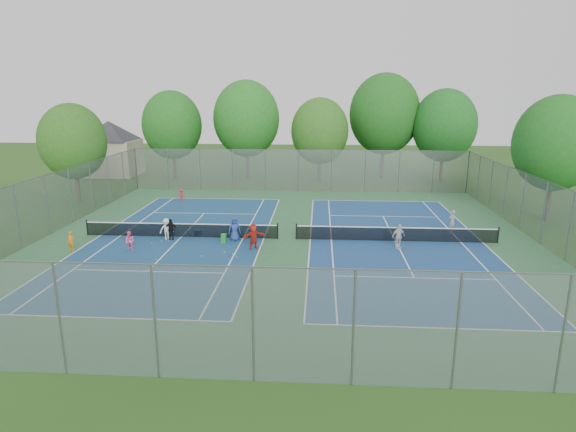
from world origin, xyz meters
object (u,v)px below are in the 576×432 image
(net_left, at_px, (181,230))
(ball_crate, at_px, (198,232))
(net_right, at_px, (396,234))
(instructor, at_px, (452,222))
(ball_hopper, at_px, (224,238))

(net_left, height_order, ball_crate, net_left)
(net_left, bearing_deg, ball_crate, 29.23)
(net_right, bearing_deg, ball_crate, 177.60)
(net_right, distance_m, ball_crate, 13.04)
(instructor, bearing_deg, ball_crate, -25.82)
(net_left, xyz_separation_m, ball_hopper, (3.05, -1.09, -0.16))
(ball_hopper, bearing_deg, net_left, 160.28)
(net_right, xyz_separation_m, instructor, (4.02, 2.04, 0.36))
(net_left, bearing_deg, instructor, 6.44)
(net_left, xyz_separation_m, instructor, (18.02, 2.04, 0.36))
(net_right, bearing_deg, ball_hopper, -174.30)
(net_right, bearing_deg, instructor, 26.86)
(instructor, bearing_deg, net_right, -3.96)
(net_left, xyz_separation_m, net_right, (14.00, 0.00, 0.00))
(net_left, height_order, instructor, instructor)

